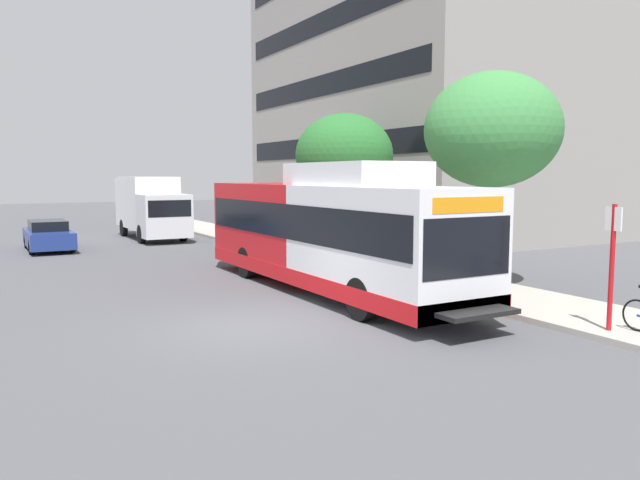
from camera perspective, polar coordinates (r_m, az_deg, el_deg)
ground_plane at (r=21.07m, az=-14.86°, el=-3.20°), size 120.00×120.00×0.00m
sidewalk_curb at (r=22.10m, az=4.38°, el=-2.41°), size 3.00×56.00×0.14m
transit_bus at (r=17.41m, az=0.70°, el=0.75°), size 2.58×12.25×3.65m
bus_stop_sign_pole at (r=13.75m, az=25.63°, el=-1.49°), size 0.10×0.36×2.60m
street_tree_near_stop at (r=18.54m, az=15.79°, el=9.83°), size 3.90×3.90×6.14m
street_tree_mid_block at (r=25.22m, az=2.28°, el=7.90°), size 4.00×4.00×5.70m
parked_car_far_lane at (r=29.69m, az=-24.05°, el=0.40°), size 1.80×4.50×1.33m
box_truck_background at (r=33.38m, az=-15.54°, el=3.13°), size 2.32×7.01×3.25m
lattice_comm_tower at (r=52.76m, az=-0.18°, el=14.51°), size 1.10×1.10×32.98m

